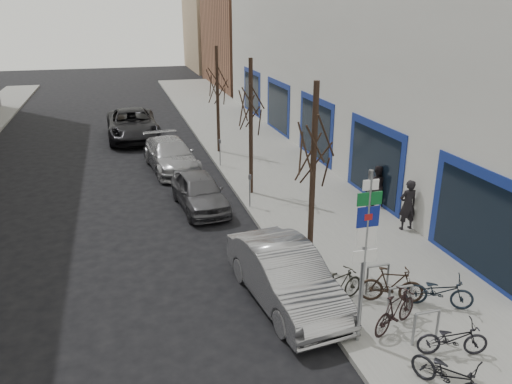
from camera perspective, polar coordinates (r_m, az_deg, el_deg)
ground at (r=11.41m, az=-0.05°, el=-19.07°), size 120.00×120.00×0.00m
sidewalk_east at (r=20.99m, az=4.45°, el=0.27°), size 5.00×70.00×0.15m
commercial_building at (r=31.31m, az=23.43°, el=14.59°), size 20.00×32.00×10.00m
brick_building_far at (r=50.98m, az=2.03°, el=16.62°), size 12.00×14.00×8.00m
tan_building_far at (r=65.51m, az=-1.68°, el=17.87°), size 13.00×12.00×9.00m
highway_sign_pole at (r=10.84m, az=12.35°, el=-6.36°), size 0.55×0.10×4.20m
bike_rack at (r=12.81m, az=16.13°, el=-11.51°), size 0.66×2.26×0.83m
tree_near at (r=13.36m, az=6.71°, el=6.58°), size 1.80×1.80×5.50m
tree_mid at (r=19.41m, az=-0.60°, el=10.99°), size 1.80×1.80×5.50m
tree_far at (r=25.68m, az=-4.48°, el=13.21°), size 1.80×1.80×5.50m
meter_front at (r=13.88m, az=5.21°, el=-6.90°), size 0.10×0.08×1.27m
meter_mid at (r=18.69m, az=-0.70°, el=0.52°), size 0.10×0.08×1.27m
meter_back at (r=23.80m, az=-4.14°, el=4.83°), size 0.10×0.08×1.27m
bike_near_left at (r=10.88m, az=21.33°, el=-18.59°), size 1.18×1.68×1.00m
bike_near_right at (r=12.33m, az=15.65°, el=-12.90°), size 1.65×1.15×0.98m
bike_mid_curb at (r=13.49m, az=20.25°, el=-10.31°), size 1.69×1.25×1.01m
bike_mid_inner at (r=13.01m, az=9.55°, el=-10.59°), size 1.62×0.97×0.94m
bike_far_curb at (r=11.93m, az=21.59°, el=-15.03°), size 1.60×0.86×0.94m
bike_far_inner at (r=13.31m, az=15.22°, el=-10.19°), size 1.70×1.09×1.00m
parked_car_front at (r=13.03m, az=3.37°, el=-9.55°), size 2.16×4.79×1.53m
parked_car_mid at (r=19.10m, az=-6.47°, el=0.08°), size 1.97×4.14×1.37m
parked_car_back at (r=23.96m, az=-9.72°, el=4.19°), size 2.54×5.13×1.43m
lane_car at (r=30.26m, az=-13.93°, el=7.50°), size 2.92×6.16×1.70m
pedestrian_near at (r=17.50m, az=16.95°, el=-1.42°), size 0.65×0.44×1.76m
pedestrian_far at (r=19.37m, az=13.60°, el=0.75°), size 0.70×0.62×1.59m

